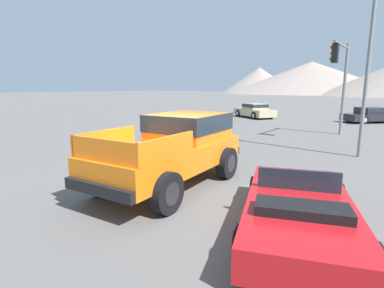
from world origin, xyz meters
name	(u,v)px	position (x,y,z in m)	size (l,w,h in m)	color
ground_plane	(167,189)	(0.00, 0.00, 0.00)	(320.00, 320.00, 0.00)	#5B5956
orange_pickup_truck	(177,145)	(-0.12, 0.55, 1.10)	(2.64, 5.24, 1.92)	orange
red_convertible_car	(298,211)	(3.56, -0.38, 0.43)	(3.18, 4.56, 1.09)	#B21419
parked_car_tan	(254,110)	(-6.46, 18.90, 0.63)	(4.48, 3.65, 1.24)	tan
parked_car_dark	(371,115)	(2.31, 20.82, 0.59)	(4.14, 4.28, 1.15)	#232328
traffic_light_main	(340,71)	(1.67, 11.68, 3.50)	(0.38, 3.34, 5.00)	slate
street_lamp_post	(371,34)	(3.46, 7.27, 4.54)	(0.90, 0.24, 7.54)	slate
distant_mountain_range	(374,74)	(-8.88, 120.81, 7.14)	(118.32, 81.54, 17.58)	gray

